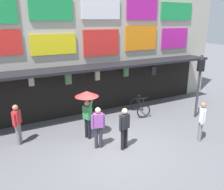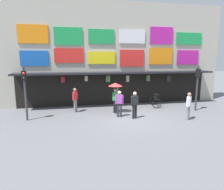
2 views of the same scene
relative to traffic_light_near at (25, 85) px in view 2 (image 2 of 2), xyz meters
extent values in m
plane|color=slate|center=(6.28, -0.79, -2.14)|extent=(80.00, 80.00, 0.00)
cube|color=#B2AD9E|center=(6.28, 3.81, 1.86)|extent=(18.00, 1.20, 8.00)
cube|color=black|center=(6.28, 2.51, 0.46)|extent=(15.30, 1.40, 0.12)
cube|color=orange|center=(0.13, 3.16, 3.25)|extent=(2.10, 0.08, 1.31)
cube|color=green|center=(2.59, 3.16, 3.15)|extent=(2.05, 0.08, 1.28)
cube|color=green|center=(5.05, 3.16, 3.17)|extent=(1.96, 0.08, 1.08)
cube|color=white|center=(7.51, 3.16, 3.21)|extent=(2.09, 0.08, 1.01)
cube|color=#B71E93|center=(9.97, 3.16, 3.35)|extent=(1.94, 0.08, 1.34)
cube|color=green|center=(12.43, 3.16, 3.16)|extent=(2.30, 0.08, 0.97)
cube|color=blue|center=(0.13, 3.16, 1.55)|extent=(1.97, 0.08, 1.10)
cube|color=red|center=(2.59, 3.16, 1.75)|extent=(2.13, 0.08, 1.06)
cube|color=yellow|center=(5.05, 3.16, 1.58)|extent=(2.14, 0.08, 0.93)
cube|color=red|center=(7.51, 3.16, 1.55)|extent=(1.97, 0.08, 1.31)
cube|color=orange|center=(9.97, 3.16, 1.71)|extent=(2.05, 0.08, 1.33)
cube|color=#B71E93|center=(12.43, 3.16, 1.62)|extent=(1.96, 0.08, 1.18)
cylinder|color=black|center=(2.10, 2.76, 0.30)|extent=(0.02, 0.02, 0.20)
cube|color=maroon|center=(2.10, 2.76, -0.01)|extent=(0.27, 0.16, 0.42)
cylinder|color=black|center=(3.81, 2.71, 0.33)|extent=(0.02, 0.02, 0.15)
cube|color=tan|center=(3.81, 2.71, 0.05)|extent=(0.23, 0.14, 0.39)
cylinder|color=black|center=(5.45, 2.55, 0.33)|extent=(0.02, 0.02, 0.15)
cube|color=#477042|center=(5.45, 2.55, 0.01)|extent=(0.30, 0.18, 0.48)
cylinder|color=black|center=(7.07, 2.79, 0.31)|extent=(0.02, 0.02, 0.18)
cube|color=tan|center=(7.07, 2.79, -0.03)|extent=(0.23, 0.14, 0.50)
cylinder|color=black|center=(8.79, 2.81, 0.30)|extent=(0.02, 0.02, 0.19)
cube|color=#477042|center=(8.79, 2.81, -0.03)|extent=(0.28, 0.17, 0.48)
cylinder|color=black|center=(10.41, 2.50, 0.29)|extent=(0.02, 0.02, 0.22)
cube|color=#232328|center=(10.41, 2.50, -0.06)|extent=(0.31, 0.18, 0.48)
cube|color=black|center=(6.28, 3.19, -0.89)|extent=(15.30, 0.04, 2.50)
cylinder|color=#38383D|center=(0.00, 0.01, -0.54)|extent=(0.12, 0.12, 3.20)
cube|color=black|center=(0.00, 0.01, 0.56)|extent=(0.32, 0.29, 0.56)
sphere|color=red|center=(0.02, -0.12, 0.69)|extent=(0.15, 0.15, 0.15)
sphere|color=black|center=(0.02, -0.12, 0.43)|extent=(0.15, 0.15, 0.15)
cylinder|color=#38383D|center=(11.35, 0.01, -0.54)|extent=(0.12, 0.12, 3.20)
cube|color=black|center=(11.35, 0.01, 0.56)|extent=(0.34, 0.31, 0.56)
sphere|color=red|center=(11.38, 0.13, 0.69)|extent=(0.15, 0.15, 0.15)
sphere|color=black|center=(11.38, 0.13, 0.43)|extent=(0.15, 0.15, 0.15)
torus|color=black|center=(8.90, 1.18, -1.78)|extent=(0.72, 0.22, 0.72)
torus|color=black|center=(9.15, 2.25, -1.78)|extent=(0.72, 0.22, 0.72)
cylinder|color=black|center=(9.03, 1.72, -1.53)|extent=(0.27, 0.98, 0.05)
cylinder|color=black|center=(9.06, 1.88, -1.36)|extent=(0.04, 0.04, 0.35)
cube|color=black|center=(9.06, 1.88, -1.17)|extent=(0.14, 0.22, 0.06)
cylinder|color=black|center=(8.92, 1.26, -1.36)|extent=(0.04, 0.04, 0.50)
cylinder|color=black|center=(8.92, 1.26, -1.11)|extent=(0.44, 0.13, 0.04)
cylinder|color=black|center=(6.37, -0.99, -1.70)|extent=(0.14, 0.14, 0.88)
cylinder|color=black|center=(6.54, -0.95, -1.70)|extent=(0.14, 0.14, 0.88)
cube|color=#232328|center=(6.46, -0.97, -0.98)|extent=(0.41, 0.31, 0.56)
sphere|color=beige|center=(6.46, -0.97, -0.57)|extent=(0.22, 0.22, 0.22)
cylinder|color=#232328|center=(6.24, -1.03, -1.03)|extent=(0.09, 0.09, 0.56)
cylinder|color=#232328|center=(6.67, -0.91, -1.03)|extent=(0.09, 0.09, 0.56)
cylinder|color=gray|center=(2.87, 1.28, -1.70)|extent=(0.14, 0.14, 0.88)
cylinder|color=gray|center=(2.96, 1.43, -1.70)|extent=(0.14, 0.14, 0.88)
cube|color=red|center=(2.91, 1.35, -0.98)|extent=(0.37, 0.42, 0.56)
sphere|color=#A87A5B|center=(2.91, 1.35, -0.57)|extent=(0.22, 0.22, 0.22)
cylinder|color=red|center=(2.80, 1.16, -1.03)|extent=(0.09, 0.09, 0.56)
cylinder|color=red|center=(3.03, 1.54, -1.03)|extent=(0.09, 0.09, 0.56)
cylinder|color=gray|center=(9.51, -1.94, -1.70)|extent=(0.14, 0.14, 0.88)
cylinder|color=gray|center=(9.63, -1.81, -1.70)|extent=(0.14, 0.14, 0.88)
cube|color=white|center=(9.57, -1.87, -0.98)|extent=(0.41, 0.41, 0.56)
sphere|color=#A87A5B|center=(9.57, -1.87, -0.57)|extent=(0.22, 0.22, 0.22)
cylinder|color=white|center=(9.42, -2.04, -1.03)|extent=(0.09, 0.09, 0.56)
cylinder|color=white|center=(9.72, -1.71, -1.03)|extent=(0.09, 0.09, 0.56)
cylinder|color=#2D2D38|center=(5.53, -0.40, -1.70)|extent=(0.14, 0.14, 0.88)
cylinder|color=#2D2D38|center=(5.70, -0.44, -1.70)|extent=(0.14, 0.14, 0.88)
cube|color=#9E4CA8|center=(5.62, -0.42, -0.98)|extent=(0.40, 0.30, 0.56)
sphere|color=beige|center=(5.62, -0.42, -0.57)|extent=(0.22, 0.22, 0.22)
cylinder|color=#9E4CA8|center=(5.40, -0.37, -1.03)|extent=(0.09, 0.09, 0.56)
cylinder|color=#9E4CA8|center=(5.83, -0.47, -1.03)|extent=(0.09, 0.09, 0.56)
cylinder|color=black|center=(5.53, 0.60, -1.70)|extent=(0.14, 0.14, 0.88)
cylinder|color=black|center=(5.59, 0.43, -1.70)|extent=(0.14, 0.14, 0.88)
cube|color=#388E51|center=(5.56, 0.52, -0.98)|extent=(0.33, 0.41, 0.56)
sphere|color=tan|center=(5.56, 0.52, -0.57)|extent=(0.22, 0.22, 0.22)
cylinder|color=#388E51|center=(5.48, 0.72, -1.03)|extent=(0.09, 0.09, 0.56)
cylinder|color=#388E51|center=(5.64, 0.31, -0.58)|extent=(0.23, 0.09, 0.48)
cylinder|color=#4C3823|center=(5.64, 0.31, -0.47)|extent=(0.02, 0.02, 0.55)
cone|color=red|center=(5.56, 0.52, -0.17)|extent=(0.96, 0.96, 0.22)
camera|label=1|loc=(2.25, -7.85, 2.63)|focal=37.39mm
camera|label=2|loc=(2.63, -12.51, 1.56)|focal=32.33mm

